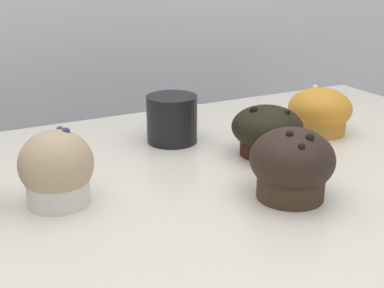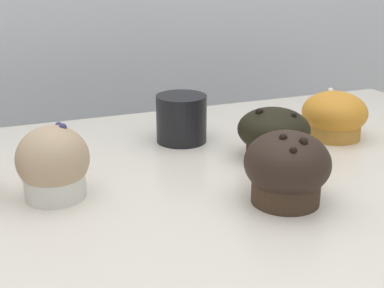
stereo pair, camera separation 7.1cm
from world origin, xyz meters
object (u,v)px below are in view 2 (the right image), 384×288
muffin_back_left (334,116)px  coffee_cup (181,117)px  muffin_front_left (287,169)px  muffin_front_right (53,164)px  muffin_back_right (274,133)px

muffin_back_left → coffee_cup: 0.25m
coffee_cup → muffin_front_left: bearing=-81.1°
muffin_front_left → muffin_front_right: bearing=155.9°
muffin_front_left → muffin_back_left: bearing=43.0°
muffin_back_right → coffee_cup: (-0.10, 0.12, 0.00)m
muffin_back_right → muffin_front_right: bearing=-175.8°
muffin_back_left → muffin_back_right: size_ratio=0.99×
muffin_back_right → muffin_back_left: bearing=18.5°
muffin_back_left → muffin_front_left: size_ratio=1.02×
muffin_back_right → coffee_cup: bearing=130.0°
muffin_front_right → coffee_cup: size_ratio=0.77×
muffin_front_left → coffee_cup: muffin_front_left is taller
muffin_back_left → muffin_front_right: muffin_front_right is taller
muffin_front_left → muffin_front_right: muffin_front_right is taller
muffin_back_right → muffin_front_left: size_ratio=1.02×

